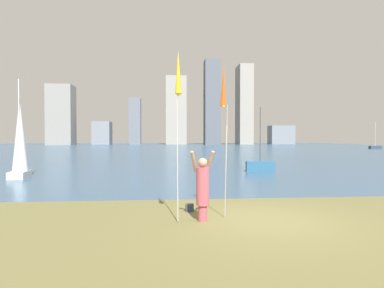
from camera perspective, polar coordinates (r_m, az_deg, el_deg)
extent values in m
cube|color=#335170|center=(70.05, -2.64, -0.69)|extent=(120.00, 116.98, 0.12)
cube|color=#33301C|center=(11.99, 8.23, -9.49)|extent=(120.00, 0.70, 0.02)
cylinder|color=#B24C59|center=(8.76, 1.85, -11.90)|extent=(0.24, 0.24, 0.42)
cylinder|color=#B24C59|center=(8.63, 1.85, -7.34)|extent=(0.34, 0.34, 0.99)
sphere|color=tan|center=(8.56, 1.86, -3.25)|extent=(0.24, 0.24, 0.24)
cylinder|color=tan|center=(8.67, 0.33, -3.04)|extent=(0.24, 0.38, 0.57)
cylinder|color=tan|center=(8.72, 3.16, -3.01)|extent=(0.24, 0.38, 0.57)
cylinder|color=#B2B2B7|center=(8.66, -2.55, -2.58)|extent=(0.02, 0.49, 3.21)
cone|color=yellow|center=(8.26, -2.40, 12.41)|extent=(0.16, 0.32, 1.12)
sphere|color=yellow|center=(8.25, -2.42, 8.53)|extent=(0.06, 0.06, 0.06)
cylinder|color=#B2B2B7|center=(8.82, 5.94, -3.17)|extent=(0.02, 0.36, 3.03)
cone|color=#F25919|center=(9.30, 5.49, 10.04)|extent=(0.16, 0.29, 1.17)
sphere|color=yellow|center=(9.16, 5.56, 6.52)|extent=(0.06, 0.06, 0.06)
cube|color=#33384C|center=(9.85, -0.43, -11.01)|extent=(0.24, 0.16, 0.22)
cube|color=#2D6084|center=(21.55, 11.76, -3.83)|extent=(1.84, 0.78, 0.65)
cylinder|color=#47474C|center=(21.47, 11.78, 1.66)|extent=(0.06, 0.06, 3.48)
cube|color=silver|center=(19.95, -27.79, -4.73)|extent=(0.98, 1.69, 0.37)
cylinder|color=silver|center=(19.86, -27.87, 2.92)|extent=(0.06, 0.06, 4.95)
cone|color=white|center=(19.97, -27.75, 1.47)|extent=(0.89, 0.89, 3.94)
cube|color=#333D51|center=(72.08, 29.24, -0.51)|extent=(2.20, 0.79, 0.56)
cylinder|color=silver|center=(72.06, 29.26, 1.51)|extent=(0.07, 0.07, 4.53)
cube|color=gray|center=(105.96, -21.81, 4.70)|extent=(7.31, 6.51, 17.79)
cube|color=gray|center=(105.97, -15.36, 1.85)|extent=(5.39, 6.02, 7.10)
cube|color=slate|center=(102.69, -9.88, 3.90)|extent=(3.56, 3.44, 14.30)
cube|color=gray|center=(104.60, -2.83, 5.77)|extent=(6.39, 7.51, 21.21)
cube|color=#565B66|center=(103.14, 3.48, 7.22)|extent=(4.72, 5.09, 26.18)
cube|color=gray|center=(105.18, 9.06, 6.69)|extent=(4.26, 7.19, 24.75)
cube|color=gray|center=(111.79, 15.24, 1.54)|extent=(7.78, 4.88, 6.06)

